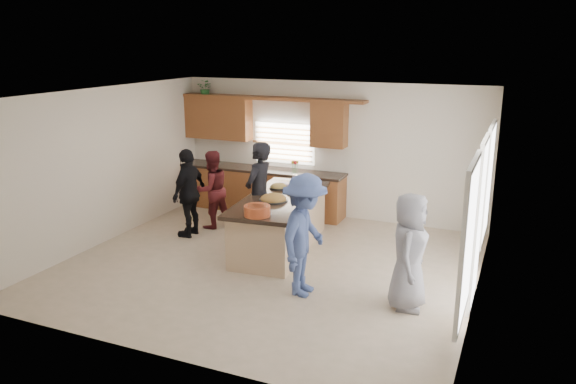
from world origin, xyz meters
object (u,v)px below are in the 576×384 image
at_px(woman_left_back, 259,194).
at_px(woman_right_front, 409,252).
at_px(salad_bowl, 257,210).
at_px(woman_left_front, 189,193).
at_px(woman_left_mid, 212,189).
at_px(woman_right_back, 305,235).
at_px(island, 280,224).

xyz_separation_m(woman_left_back, woman_right_front, (2.98, -1.47, -0.12)).
bearing_deg(salad_bowl, woman_left_front, 150.71).
relative_size(woman_left_mid, woman_right_back, 0.86).
height_order(woman_left_mid, woman_right_back, woman_right_back).
height_order(woman_left_mid, woman_right_front, woman_right_front).
bearing_deg(woman_left_back, woman_left_mid, -105.83).
bearing_deg(island, woman_left_back, 164.48).
xyz_separation_m(salad_bowl, woman_left_mid, (-1.82, 1.69, -0.27)).
bearing_deg(salad_bowl, woman_left_mid, 137.16).
bearing_deg(woman_left_mid, woman_right_front, 94.47).
bearing_deg(woman_left_front, island, 90.96).
bearing_deg(woman_left_mid, woman_left_back, 98.30).
bearing_deg(woman_left_back, woman_right_front, 68.78).
xyz_separation_m(island, woman_left_front, (-1.84, -0.03, 0.38)).
distance_m(salad_bowl, woman_left_back, 1.33).
distance_m(island, woman_right_front, 2.92).
xyz_separation_m(island, woman_right_back, (1.07, -1.54, 0.45)).
bearing_deg(woman_left_front, woman_right_back, 62.60).
bearing_deg(island, woman_left_front, 175.55).
relative_size(island, salad_bowl, 6.82).
height_order(island, woman_left_back, woman_left_back).
bearing_deg(woman_right_front, woman_left_mid, 63.09).
distance_m(woman_left_front, woman_right_front, 4.59).
relative_size(woman_left_front, woman_right_front, 1.02).
height_order(woman_left_back, woman_right_front, woman_left_back).
bearing_deg(woman_left_front, woman_right_front, 72.78).
bearing_deg(woman_left_mid, island, 100.96).
bearing_deg(salad_bowl, woman_right_back, -23.48).
height_order(woman_left_back, woman_right_back, woman_left_back).
xyz_separation_m(island, salad_bowl, (0.11, -1.13, 0.59)).
distance_m(woman_left_back, woman_left_front, 1.41).
height_order(island, woman_right_back, woman_right_back).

